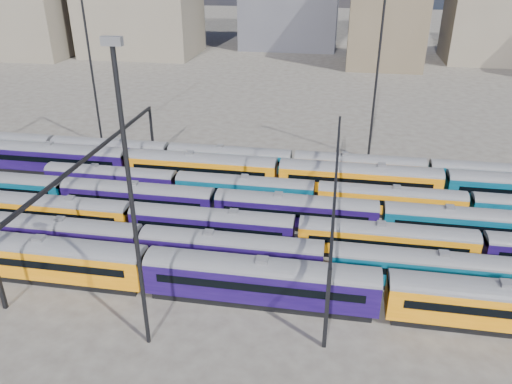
% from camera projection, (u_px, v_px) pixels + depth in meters
% --- Properties ---
extents(ground, '(500.00, 500.00, 0.00)m').
position_uv_depth(ground, '(251.00, 222.00, 61.94)').
color(ground, '#48423D').
rests_on(ground, ground).
extents(rake_0, '(157.78, 3.29, 5.56)m').
position_uv_depth(rake_0, '(261.00, 277.00, 46.82)').
color(rake_0, black).
rests_on(rake_0, ground).
extents(rake_1, '(118.00, 2.88, 4.84)m').
position_uv_depth(rake_1, '(141.00, 239.00, 53.51)').
color(rake_1, black).
rests_on(rake_1, ground).
extents(rake_2, '(97.01, 2.84, 4.78)m').
position_uv_depth(rake_2, '(212.00, 222.00, 56.97)').
color(rake_2, black).
rests_on(rake_2, ground).
extents(rake_3, '(99.64, 2.92, 4.91)m').
position_uv_depth(rake_3, '(138.00, 195.00, 63.01)').
color(rake_3, black).
rests_on(rake_3, ground).
extents(rake_4, '(93.08, 2.73, 4.58)m').
position_uv_depth(rake_4, '(391.00, 198.00, 62.71)').
color(rake_4, black).
rests_on(rake_4, ground).
extents(rake_5, '(154.53, 3.23, 5.44)m').
position_uv_depth(rake_5, '(359.00, 176.00, 67.53)').
color(rake_5, black).
rests_on(rake_5, ground).
extents(rake_6, '(114.38, 2.79, 4.69)m').
position_uv_depth(rake_6, '(293.00, 160.00, 73.58)').
color(rake_6, black).
rests_on(rake_6, ground).
extents(gantry_1, '(0.35, 40.35, 8.03)m').
position_uv_depth(gantry_1, '(93.00, 162.00, 61.99)').
color(gantry_1, black).
rests_on(gantry_1, ground).
extents(gantry_2, '(0.35, 40.35, 8.03)m').
position_uv_depth(gantry_2, '(336.00, 179.00, 57.43)').
color(gantry_2, black).
rests_on(gantry_2, ground).
extents(mast_1, '(1.40, 0.50, 25.60)m').
position_uv_depth(mast_1, '(91.00, 64.00, 79.81)').
color(mast_1, black).
rests_on(mast_1, ground).
extents(mast_2, '(1.40, 0.50, 25.60)m').
position_uv_depth(mast_2, '(131.00, 198.00, 37.08)').
color(mast_2, black).
rests_on(mast_2, ground).
extents(mast_3, '(1.40, 0.50, 25.60)m').
position_uv_depth(mast_3, '(377.00, 72.00, 74.73)').
color(mast_3, black).
rests_on(mast_3, ground).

